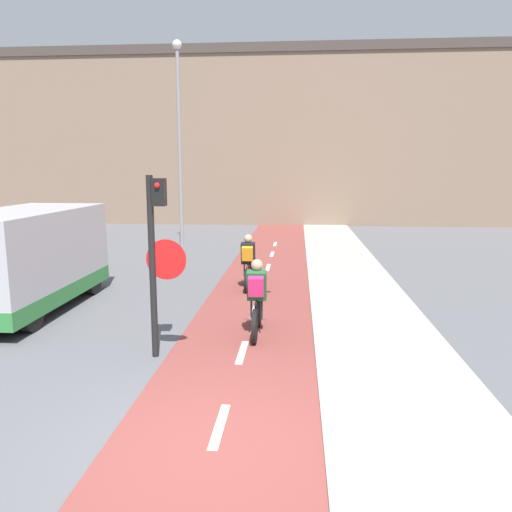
{
  "coord_description": "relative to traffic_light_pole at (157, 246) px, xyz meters",
  "views": [
    {
      "loc": [
        0.92,
        -5.11,
        3.14
      ],
      "look_at": [
        0.0,
        5.87,
        1.2
      ],
      "focal_mm": 35.0,
      "sensor_mm": 36.0,
      "label": 1
    }
  ],
  "objects": [
    {
      "name": "traffic_light_pole",
      "position": [
        0.0,
        0.0,
        0.0
      ],
      "size": [
        0.67,
        0.25,
        3.03
      ],
      "color": "black",
      "rests_on": "ground_plane"
    },
    {
      "name": "cyclist_far",
      "position": [
        1.01,
        4.92,
        -1.18
      ],
      "size": [
        0.46,
        1.61,
        1.45
      ],
      "color": "black",
      "rests_on": "ground_plane"
    },
    {
      "name": "ground_plane",
      "position": [
        1.36,
        -2.75,
        -1.88
      ],
      "size": [
        120.0,
        120.0,
        0.0
      ],
      "primitive_type": "plane",
      "color": "#5B5B60"
    },
    {
      "name": "street_lamp_far",
      "position": [
        -2.39,
        11.9,
        2.89
      ],
      "size": [
        0.36,
        0.36,
        7.97
      ],
      "color": "gray",
      "rests_on": "ground_plane"
    },
    {
      "name": "cyclist_near",
      "position": [
        1.54,
        1.2,
        -1.18
      ],
      "size": [
        0.46,
        1.64,
        1.47
      ],
      "color": "black",
      "rests_on": "ground_plane"
    },
    {
      "name": "building_row_background",
      "position": [
        1.36,
        22.42,
        2.98
      ],
      "size": [
        60.0,
        5.2,
        9.72
      ],
      "color": "#89705B",
      "rests_on": "ground_plane"
    },
    {
      "name": "van",
      "position": [
        -3.75,
        2.56,
        -0.78
      ],
      "size": [
        2.02,
        4.58,
        2.24
      ],
      "color": "#B7B7BC",
      "rests_on": "ground_plane"
    },
    {
      "name": "bike_lane",
      "position": [
        1.36,
        -2.74,
        -1.87
      ],
      "size": [
        2.5,
        60.0,
        0.02
      ],
      "color": "brown",
      "rests_on": "ground_plane"
    },
    {
      "name": "sidewalk_strip",
      "position": [
        3.81,
        -2.75,
        -1.86
      ],
      "size": [
        2.4,
        60.0,
        0.05
      ],
      "color": "#A8A399",
      "rests_on": "ground_plane"
    }
  ]
}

